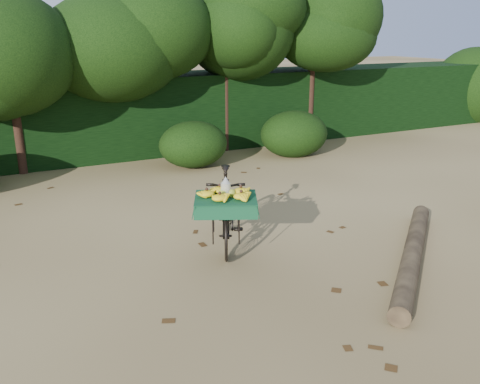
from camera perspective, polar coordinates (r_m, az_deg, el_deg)
name	(u,v)px	position (r m, az deg, el deg)	size (l,w,h in m)	color
ground	(208,258)	(6.61, -3.57, -7.37)	(80.00, 80.00, 0.00)	tan
vendor_bicycle	(226,208)	(6.79, -1.60, -1.77)	(1.30, 1.87, 1.05)	black
fallen_log	(413,253)	(6.79, 18.80, -6.54)	(0.23, 0.23, 3.24)	brown
hedge_backdrop	(100,117)	(12.20, -15.46, 8.14)	(26.00, 1.80, 1.80)	black
tree_row	(71,71)	(11.18, -18.42, 12.75)	(14.50, 2.00, 4.00)	black
bush_clumps	(147,152)	(10.48, -10.36, 4.49)	(8.80, 1.70, 0.90)	black
leaf_litter	(190,240)	(7.16, -5.62, -5.34)	(7.00, 7.30, 0.01)	#452B12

